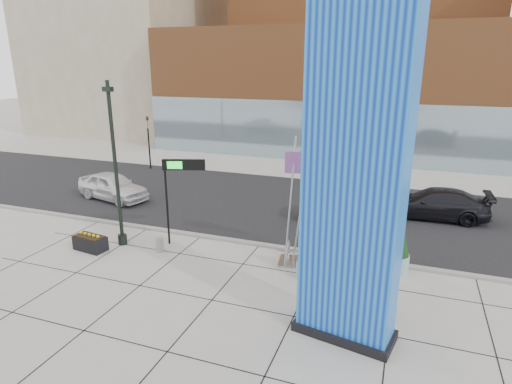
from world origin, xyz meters
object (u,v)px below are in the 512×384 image
(overhead_street_sign, at_px, (178,173))
(blue_pylon, at_px, (354,185))
(concrete_bollard, at_px, (160,245))
(car_white_west, at_px, (113,186))
(lamp_post, at_px, (117,181))
(public_art_sculpture, at_px, (309,232))
(car_silver_mid, at_px, (344,208))

(overhead_street_sign, bearing_deg, blue_pylon, -46.11)
(concrete_bollard, xyz_separation_m, car_white_west, (-6.75, 5.56, 0.49))
(lamp_post, bearing_deg, concrete_bollard, -3.25)
(public_art_sculpture, xyz_separation_m, overhead_street_sign, (-5.84, -0.19, 2.03))
(public_art_sculpture, bearing_deg, car_silver_mid, 73.63)
(concrete_bollard, relative_size, overhead_street_sign, 0.17)
(overhead_street_sign, distance_m, car_silver_mid, 8.99)
(car_silver_mid, bearing_deg, overhead_street_sign, 125.73)
(blue_pylon, distance_m, car_silver_mid, 10.74)
(car_white_west, relative_size, car_silver_mid, 1.06)
(overhead_street_sign, bearing_deg, concrete_bollard, -142.94)
(blue_pylon, xyz_separation_m, car_silver_mid, (-1.53, 9.82, -4.07))
(blue_pylon, distance_m, overhead_street_sign, 9.17)
(blue_pylon, relative_size, overhead_street_sign, 2.49)
(car_white_west, bearing_deg, concrete_bollard, -116.35)
(lamp_post, height_order, car_silver_mid, lamp_post)
(public_art_sculpture, relative_size, concrete_bollard, 8.13)
(blue_pylon, distance_m, concrete_bollard, 10.28)
(concrete_bollard, height_order, overhead_street_sign, overhead_street_sign)
(concrete_bollard, bearing_deg, lamp_post, 176.75)
(lamp_post, distance_m, public_art_sculpture, 8.72)
(lamp_post, distance_m, overhead_street_sign, 2.82)
(concrete_bollard, relative_size, car_silver_mid, 0.15)
(overhead_street_sign, bearing_deg, lamp_post, 177.76)
(public_art_sculpture, height_order, car_white_west, public_art_sculpture)
(blue_pylon, distance_m, car_white_west, 18.21)
(concrete_bollard, xyz_separation_m, car_silver_mid, (7.11, 6.51, 0.42))
(public_art_sculpture, bearing_deg, blue_pylon, -73.01)
(blue_pylon, relative_size, concrete_bollard, 15.07)
(public_art_sculpture, distance_m, car_silver_mid, 5.50)
(car_silver_mid, bearing_deg, public_art_sculpture, 167.99)
(lamp_post, height_order, overhead_street_sign, lamp_post)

